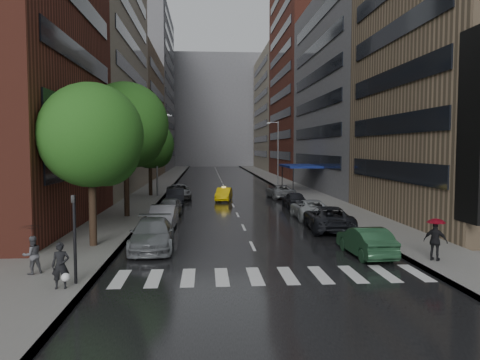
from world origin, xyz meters
The scene contains 21 objects.
ground centered at (0.00, 0.00, 0.00)m, with size 220.00×220.00×0.00m, color gray.
road centered at (0.00, 50.00, 0.01)m, with size 14.00×140.00×0.01m, color black.
sidewalk_left centered at (-9.00, 50.00, 0.07)m, with size 4.00×140.00×0.15m, color gray.
sidewalk_right centered at (9.00, 50.00, 0.07)m, with size 4.00×140.00×0.15m, color gray.
crosswalk centered at (0.20, -2.00, 0.01)m, with size 13.15×2.80×0.01m.
buildings_left centered at (-15.00, 58.79, 15.99)m, with size 8.00×108.00×38.00m.
buildings_right centered at (15.00, 56.70, 15.03)m, with size 8.05×109.10×36.00m.
building_far centered at (0.00, 118.00, 16.00)m, with size 40.00×14.00×32.00m, color slate.
tree_near centered at (-8.60, 4.14, 6.05)m, with size 5.55×5.55×8.85m.
tree_mid centered at (-8.60, 15.02, 7.11)m, with size 6.51×6.51×10.38m.
tree_far centered at (-8.60, 30.68, 5.73)m, with size 5.25×5.25×8.37m.
taxi centered at (-0.71, 25.98, 0.66)m, with size 1.40×4.01×1.32m, color yellow.
parked_cars_left centered at (-5.40, 16.12, 0.77)m, with size 3.02×30.43×1.60m.
parked_cars_right centered at (5.40, 14.42, 0.75)m, with size 3.09×31.69×1.61m.
ped_bag_walker centered at (-7.96, -3.63, 0.99)m, with size 0.70×0.51×1.74m.
ped_black_umbrella centered at (-9.77, -1.47, 1.39)m, with size 0.98×0.98×2.09m.
ped_red_umbrella centered at (8.11, -0.48, 1.33)m, with size 1.10×1.03×2.01m.
traffic_light centered at (-7.60, -3.01, 2.23)m, with size 0.18×0.15×3.45m.
street_lamp_left centered at (-7.72, 30.00, 4.89)m, with size 1.74×0.22×9.00m.
street_lamp_right centered at (7.72, 45.00, 4.89)m, with size 1.74×0.22×9.00m.
awning centered at (8.98, 35.00, 3.13)m, with size 4.00×8.00×3.12m.
Camera 1 is at (-2.56, -21.23, 5.42)m, focal length 35.00 mm.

